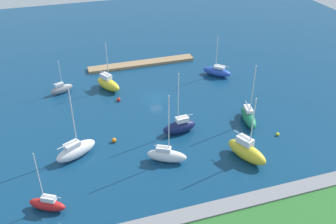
{
  "coord_description": "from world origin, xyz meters",
  "views": [
    {
      "loc": [
        18.93,
        67.5,
        40.32
      ],
      "look_at": [
        0.0,
        8.34,
        1.5
      ],
      "focal_mm": 39.97,
      "sensor_mm": 36.0,
      "label": 1
    }
  ],
  "objects_px": {
    "pier_dock": "(142,64)",
    "sailboat_green_far_north": "(248,116)",
    "sailboat_white_off_beacon": "(76,150)",
    "sailboat_yellow_near_pier": "(247,151)",
    "sailboat_red_inner_mooring": "(47,204)",
    "sailboat_gray_mid_basin": "(62,89)",
    "mooring_buoy_orange": "(114,140)",
    "sailboat_yellow_lone_north": "(108,84)",
    "sailboat_navy_lone_south": "(180,126)",
    "mooring_buoy_red": "(119,99)",
    "sailboat_blue_east_end": "(217,71)",
    "sailboat_white_outer_mooring": "(167,155)",
    "mooring_buoy_yellow": "(278,134)"
  },
  "relations": [
    {
      "from": "sailboat_yellow_near_pier",
      "to": "mooring_buoy_yellow",
      "type": "distance_m",
      "value": 9.83
    },
    {
      "from": "sailboat_navy_lone_south",
      "to": "mooring_buoy_red",
      "type": "distance_m",
      "value": 17.23
    },
    {
      "from": "pier_dock",
      "to": "sailboat_white_off_beacon",
      "type": "relative_size",
      "value": 2.0
    },
    {
      "from": "sailboat_white_off_beacon",
      "to": "mooring_buoy_yellow",
      "type": "relative_size",
      "value": 21.13
    },
    {
      "from": "sailboat_green_far_north",
      "to": "sailboat_red_inner_mooring",
      "type": "xyz_separation_m",
      "value": [
        38.14,
        11.63,
        -0.23
      ]
    },
    {
      "from": "pier_dock",
      "to": "mooring_buoy_yellow",
      "type": "distance_m",
      "value": 41.09
    },
    {
      "from": "sailboat_gray_mid_basin",
      "to": "mooring_buoy_orange",
      "type": "bearing_deg",
      "value": -93.04
    },
    {
      "from": "pier_dock",
      "to": "mooring_buoy_red",
      "type": "distance_m",
      "value": 18.71
    },
    {
      "from": "pier_dock",
      "to": "sailboat_white_off_beacon",
      "type": "height_order",
      "value": "sailboat_white_off_beacon"
    },
    {
      "from": "sailboat_white_off_beacon",
      "to": "sailboat_blue_east_end",
      "type": "bearing_deg",
      "value": 3.57
    },
    {
      "from": "sailboat_gray_mid_basin",
      "to": "sailboat_red_inner_mooring",
      "type": "height_order",
      "value": "sailboat_red_inner_mooring"
    },
    {
      "from": "sailboat_gray_mid_basin",
      "to": "sailboat_red_inner_mooring",
      "type": "bearing_deg",
      "value": -119.72
    },
    {
      "from": "sailboat_red_inner_mooring",
      "to": "sailboat_blue_east_end",
      "type": "distance_m",
      "value": 51.85
    },
    {
      "from": "pier_dock",
      "to": "sailboat_white_outer_mooring",
      "type": "relative_size",
      "value": 2.13
    },
    {
      "from": "mooring_buoy_orange",
      "to": "sailboat_yellow_lone_north",
      "type": "bearing_deg",
      "value": -97.24
    },
    {
      "from": "pier_dock",
      "to": "sailboat_green_far_north",
      "type": "bearing_deg",
      "value": 112.39
    },
    {
      "from": "sailboat_green_far_north",
      "to": "pier_dock",
      "type": "bearing_deg",
      "value": -145.57
    },
    {
      "from": "sailboat_red_inner_mooring",
      "to": "sailboat_blue_east_end",
      "type": "height_order",
      "value": "sailboat_red_inner_mooring"
    },
    {
      "from": "mooring_buoy_yellow",
      "to": "sailboat_red_inner_mooring",
      "type": "bearing_deg",
      "value": 8.14
    },
    {
      "from": "sailboat_red_inner_mooring",
      "to": "mooring_buoy_red",
      "type": "distance_m",
      "value": 31.56
    },
    {
      "from": "sailboat_yellow_lone_north",
      "to": "mooring_buoy_red",
      "type": "xyz_separation_m",
      "value": [
        -1.12,
        5.94,
        -1.04
      ]
    },
    {
      "from": "mooring_buoy_orange",
      "to": "mooring_buoy_yellow",
      "type": "bearing_deg",
      "value": 166.09
    },
    {
      "from": "sailboat_white_off_beacon",
      "to": "sailboat_yellow_near_pier",
      "type": "relative_size",
      "value": 1.13
    },
    {
      "from": "sailboat_blue_east_end",
      "to": "sailboat_white_outer_mooring",
      "type": "relative_size",
      "value": 0.79
    },
    {
      "from": "sailboat_gray_mid_basin",
      "to": "mooring_buoy_yellow",
      "type": "xyz_separation_m",
      "value": [
        -36.72,
        28.81,
        -0.73
      ]
    },
    {
      "from": "sailboat_yellow_lone_north",
      "to": "mooring_buoy_yellow",
      "type": "bearing_deg",
      "value": 14.76
    },
    {
      "from": "sailboat_white_off_beacon",
      "to": "sailboat_gray_mid_basin",
      "type": "bearing_deg",
      "value": 64.42
    },
    {
      "from": "sailboat_navy_lone_south",
      "to": "mooring_buoy_orange",
      "type": "relative_size",
      "value": 14.53
    },
    {
      "from": "sailboat_red_inner_mooring",
      "to": "sailboat_yellow_near_pier",
      "type": "bearing_deg",
      "value": -147.16
    },
    {
      "from": "sailboat_red_inner_mooring",
      "to": "mooring_buoy_red",
      "type": "xyz_separation_m",
      "value": [
        -15.73,
        -27.36,
        -0.67
      ]
    },
    {
      "from": "sailboat_yellow_lone_north",
      "to": "sailboat_yellow_near_pier",
      "type": "height_order",
      "value": "sailboat_yellow_near_pier"
    },
    {
      "from": "sailboat_green_far_north",
      "to": "sailboat_yellow_near_pier",
      "type": "height_order",
      "value": "sailboat_green_far_north"
    },
    {
      "from": "mooring_buoy_orange",
      "to": "sailboat_gray_mid_basin",
      "type": "bearing_deg",
      "value": -70.7
    },
    {
      "from": "sailboat_green_far_north",
      "to": "sailboat_red_inner_mooring",
      "type": "bearing_deg",
      "value": -61.0
    },
    {
      "from": "pier_dock",
      "to": "sailboat_navy_lone_south",
      "type": "height_order",
      "value": "sailboat_navy_lone_south"
    },
    {
      "from": "sailboat_yellow_lone_north",
      "to": "sailboat_navy_lone_south",
      "type": "relative_size",
      "value": 0.91
    },
    {
      "from": "mooring_buoy_red",
      "to": "sailboat_white_off_beacon",
      "type": "bearing_deg",
      "value": 57.28
    },
    {
      "from": "sailboat_gray_mid_basin",
      "to": "sailboat_red_inner_mooring",
      "type": "distance_m",
      "value": 34.99
    },
    {
      "from": "sailboat_navy_lone_south",
      "to": "sailboat_blue_east_end",
      "type": "distance_m",
      "value": 25.62
    },
    {
      "from": "mooring_buoy_yellow",
      "to": "mooring_buoy_orange",
      "type": "bearing_deg",
      "value": -13.91
    },
    {
      "from": "sailboat_white_off_beacon",
      "to": "sailboat_white_outer_mooring",
      "type": "bearing_deg",
      "value": -49.56
    },
    {
      "from": "sailboat_yellow_lone_north",
      "to": "mooring_buoy_red",
      "type": "height_order",
      "value": "sailboat_yellow_lone_north"
    },
    {
      "from": "sailboat_yellow_near_pier",
      "to": "mooring_buoy_red",
      "type": "height_order",
      "value": "sailboat_yellow_near_pier"
    },
    {
      "from": "sailboat_white_off_beacon",
      "to": "mooring_buoy_red",
      "type": "height_order",
      "value": "sailboat_white_off_beacon"
    },
    {
      "from": "sailboat_gray_mid_basin",
      "to": "sailboat_red_inner_mooring",
      "type": "relative_size",
      "value": 0.76
    },
    {
      "from": "sailboat_blue_east_end",
      "to": "sailboat_green_far_north",
      "type": "bearing_deg",
      "value": 127.21
    },
    {
      "from": "pier_dock",
      "to": "sailboat_blue_east_end",
      "type": "height_order",
      "value": "sailboat_blue_east_end"
    },
    {
      "from": "sailboat_gray_mid_basin",
      "to": "sailboat_blue_east_end",
      "type": "distance_m",
      "value": 36.28
    },
    {
      "from": "sailboat_white_outer_mooring",
      "to": "sailboat_gray_mid_basin",
      "type": "bearing_deg",
      "value": 144.94
    },
    {
      "from": "sailboat_white_off_beacon",
      "to": "sailboat_navy_lone_south",
      "type": "height_order",
      "value": "sailboat_white_off_beacon"
    }
  ]
}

